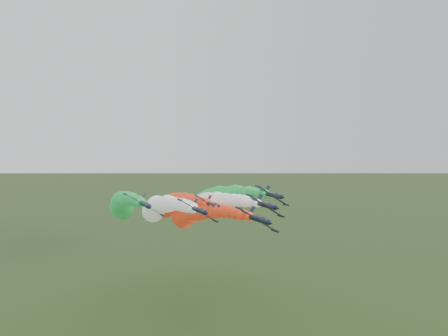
{
  "coord_description": "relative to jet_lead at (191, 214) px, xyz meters",
  "views": [
    {
      "loc": [
        -39.54,
        -89.74,
        59.84
      ],
      "look_at": [
        2.62,
        6.45,
        54.79
      ],
      "focal_mm": 35.0,
      "sensor_mm": 36.0,
      "label": 1
    }
  ],
  "objects": [
    {
      "name": "jet_trail",
      "position": [
        -0.16,
        24.44,
        0.16
      ],
      "size": [
        18.42,
        89.81,
        18.89
      ],
      "rotation": [
        0.0,
        0.55,
        0.0
      ],
      "color": "black",
      "rests_on": "ground"
    },
    {
      "name": "jet_lead",
      "position": [
        0.0,
        0.0,
        0.0
      ],
      "size": [
        18.79,
        90.18,
        19.26
      ],
      "rotation": [
        0.0,
        0.55,
        0.0
      ],
      "color": "black",
      "rests_on": "ground"
    },
    {
      "name": "jet_outer_left",
      "position": [
        -19.91,
        18.62,
        2.02
      ],
      "size": [
        18.83,
        90.22,
        19.3
      ],
      "rotation": [
        0.0,
        0.55,
        0.0
      ],
      "color": "black",
      "rests_on": "ground"
    },
    {
      "name": "jet_inner_left",
      "position": [
        -8.85,
        12.08,
        0.85
      ],
      "size": [
        18.38,
        89.77,
        18.85
      ],
      "rotation": [
        0.0,
        0.55,
        0.0
      ],
      "color": "black",
      "rests_on": "ground"
    },
    {
      "name": "jet_outer_right",
      "position": [
        15.64,
        20.54,
        2.38
      ],
      "size": [
        18.64,
        90.03,
        19.1
      ],
      "rotation": [
        0.0,
        0.55,
        0.0
      ],
      "color": "black",
      "rests_on": "ground"
    },
    {
      "name": "jet_inner_right",
      "position": [
        6.17,
        7.32,
        1.79
      ],
      "size": [
        18.42,
        89.81,
        18.88
      ],
      "rotation": [
        0.0,
        0.55,
        0.0
      ],
      "color": "black",
      "rests_on": "ground"
    }
  ]
}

